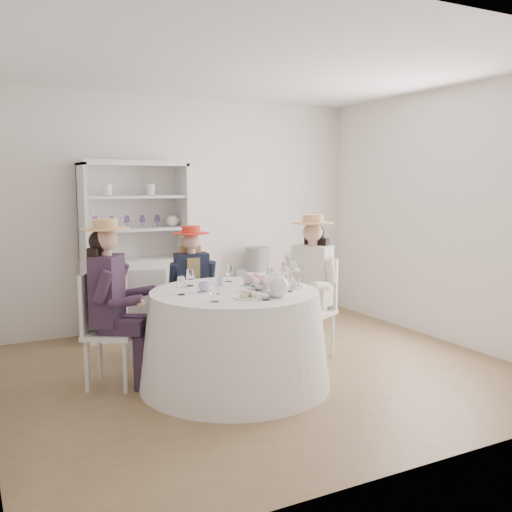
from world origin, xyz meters
name	(u,v)px	position (x,y,z in m)	size (l,w,h in m)	color
ground	(261,371)	(0.00, 0.00, 0.00)	(4.50, 4.50, 0.00)	brown
ceiling	(261,66)	(0.00, 0.00, 2.70)	(4.50, 4.50, 0.00)	white
wall_back	(183,213)	(0.00, 2.00, 1.35)	(4.50, 4.50, 0.00)	silver
wall_front	(424,246)	(0.00, -2.00, 1.35)	(4.50, 4.50, 0.00)	silver
wall_right	(448,217)	(2.25, 0.00, 1.35)	(4.50, 4.50, 0.00)	silver
tea_table	(235,338)	(-0.36, -0.20, 0.40)	(1.61, 1.61, 0.81)	white
hutch	(136,274)	(-0.65, 1.77, 0.69)	(1.31, 0.83, 1.95)	silver
side_table	(257,295)	(0.87, 1.75, 0.31)	(0.40, 0.40, 0.62)	silver
hatbox	(257,259)	(0.87, 1.75, 0.77)	(0.30, 0.30, 0.30)	black
guest_left	(110,293)	(-1.29, 0.25, 0.80)	(0.61, 0.56, 1.42)	silver
guest_mid	(192,282)	(-0.34, 0.84, 0.73)	(0.48, 0.50, 1.28)	silver
guest_right	(311,278)	(0.62, 0.14, 0.79)	(0.60, 0.54, 1.41)	silver
spare_chair	(146,311)	(-0.84, 0.77, 0.49)	(0.43, 0.43, 0.91)	silver
teacup_a	(204,288)	(-0.61, -0.14, 0.85)	(0.09, 0.09, 0.07)	white
teacup_b	(220,282)	(-0.37, 0.08, 0.84)	(0.06, 0.06, 0.06)	white
teacup_c	(248,281)	(-0.15, -0.04, 0.85)	(0.10, 0.10, 0.08)	white
flower_bowl	(262,287)	(-0.13, -0.26, 0.84)	(0.20, 0.20, 0.05)	white
flower_arrangement	(259,280)	(-0.16, -0.25, 0.90)	(0.18, 0.18, 0.07)	pink
table_teapot	(277,286)	(-0.17, -0.58, 0.90)	(0.27, 0.19, 0.20)	white
sandwich_plate	(248,296)	(-0.39, -0.51, 0.83)	(0.25, 0.25, 0.05)	white
cupcake_stand	(290,278)	(0.13, -0.29, 0.89)	(0.24, 0.24, 0.22)	white
stemware_set	(235,282)	(-0.36, -0.20, 0.89)	(0.96, 0.96, 0.15)	white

